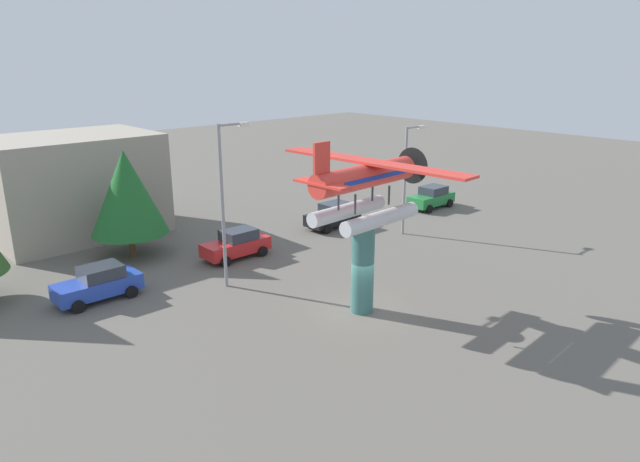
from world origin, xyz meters
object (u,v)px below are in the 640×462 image
(storefront_building, at_px, (75,185))
(tree_east, at_px, (127,192))
(car_far_black, at_px, (333,215))
(streetlight_primary, at_px, (225,195))
(streetlight_secondary, at_px, (407,172))
(car_distant_green, at_px, (432,197))
(display_pedestal, at_px, (363,267))
(floatplane_monument, at_px, (366,186))
(car_near_blue, at_px, (99,283))
(car_mid_red, at_px, (237,244))

(storefront_building, relative_size, tree_east, 1.59)
(car_far_black, height_order, streetlight_primary, streetlight_primary)
(streetlight_secondary, xyz_separation_m, tree_east, (-16.09, 8.25, -0.26))
(car_distant_green, relative_size, streetlight_primary, 0.48)
(storefront_building, xyz_separation_m, tree_east, (0.56, -7.03, 0.65))
(display_pedestal, relative_size, streetlight_primary, 0.52)
(floatplane_monument, bearing_deg, storefront_building, 100.73)
(car_near_blue, height_order, streetlight_secondary, streetlight_secondary)
(car_distant_green, bearing_deg, car_near_blue, -0.63)
(car_far_black, xyz_separation_m, streetlight_primary, (-11.68, -4.05, 4.10))
(floatplane_monument, distance_m, streetlight_secondary, 13.25)
(floatplane_monument, height_order, streetlight_primary, streetlight_primary)
(streetlight_primary, height_order, storefront_building, streetlight_primary)
(floatplane_monument, bearing_deg, display_pedestal, -180.00)
(car_far_black, relative_size, tree_east, 0.64)
(display_pedestal, distance_m, car_mid_red, 10.56)
(streetlight_primary, height_order, tree_east, streetlight_primary)
(streetlight_primary, bearing_deg, display_pedestal, -67.71)
(floatplane_monument, relative_size, streetlight_primary, 1.20)
(car_distant_green, distance_m, storefront_building, 26.77)
(car_near_blue, distance_m, car_far_black, 17.64)
(streetlight_primary, bearing_deg, tree_east, 102.71)
(car_distant_green, relative_size, tree_east, 0.64)
(car_near_blue, distance_m, storefront_building, 12.81)
(display_pedestal, distance_m, floatplane_monument, 3.93)
(floatplane_monument, relative_size, car_near_blue, 2.49)
(car_near_blue, height_order, storefront_building, storefront_building)
(car_mid_red, bearing_deg, storefront_building, -65.84)
(car_mid_red, distance_m, streetlight_primary, 6.02)
(tree_east, bearing_deg, streetlight_primary, -77.29)
(car_near_blue, relative_size, streetlight_secondary, 0.57)
(car_near_blue, bearing_deg, car_mid_red, -176.72)
(display_pedestal, bearing_deg, floatplane_monument, 3.00)
(streetlight_secondary, distance_m, storefront_building, 22.62)
(car_mid_red, relative_size, streetlight_primary, 0.48)
(car_mid_red, bearing_deg, display_pedestal, 90.38)
(car_mid_red, xyz_separation_m, car_distant_green, (18.46, -0.80, 0.00))
(car_mid_red, distance_m, car_distant_green, 18.47)
(storefront_building, bearing_deg, display_pedestal, -76.60)
(floatplane_monument, height_order, streetlight_secondary, floatplane_monument)
(streetlight_primary, relative_size, storefront_building, 0.82)
(car_distant_green, distance_m, streetlight_primary, 21.84)
(storefront_building, bearing_deg, car_mid_red, -65.84)
(car_distant_green, height_order, streetlight_primary, streetlight_primary)
(car_near_blue, height_order, tree_east, tree_east)
(streetlight_primary, bearing_deg, streetlight_secondary, -1.51)
(floatplane_monument, relative_size, storefront_building, 0.99)
(car_distant_green, xyz_separation_m, streetlight_primary, (-21.29, -2.57, 4.10))
(car_near_blue, height_order, car_far_black, same)
(car_mid_red, distance_m, storefront_building, 12.89)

